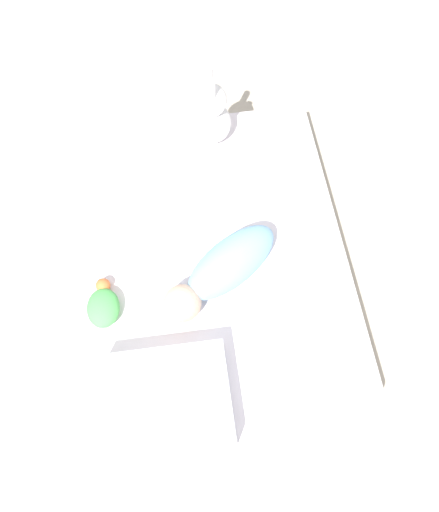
# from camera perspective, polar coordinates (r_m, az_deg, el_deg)

# --- Properties ---
(ground_plane) EXTENTS (12.00, 12.00, 0.00)m
(ground_plane) POSITION_cam_1_polar(r_m,az_deg,el_deg) (2.04, -1.20, -2.58)
(ground_plane) COLOR #B2A893
(bed_mattress) EXTENTS (1.33, 1.01, 0.22)m
(bed_mattress) POSITION_cam_1_polar(r_m,az_deg,el_deg) (1.94, -1.26, -1.21)
(bed_mattress) COLOR white
(bed_mattress) RESTS_ON ground_plane
(swaddled_baby) EXTENTS (0.37, 0.45, 0.15)m
(swaddled_baby) POSITION_cam_1_polar(r_m,az_deg,el_deg) (1.73, 0.41, -1.50)
(swaddled_baby) COLOR #7FB7E5
(swaddled_baby) RESTS_ON bed_mattress
(pillow) EXTENTS (0.32, 0.40, 0.10)m
(pillow) POSITION_cam_1_polar(r_m,az_deg,el_deg) (1.62, -6.13, -16.19)
(pillow) COLOR white
(pillow) RESTS_ON bed_mattress
(bunny_plush) EXTENTS (0.17, 0.17, 0.34)m
(bunny_plush) POSITION_cam_1_polar(r_m,az_deg,el_deg) (2.06, -1.00, 15.80)
(bunny_plush) COLOR white
(bunny_plush) RESTS_ON bed_mattress
(turtle_plush) EXTENTS (0.19, 0.11, 0.07)m
(turtle_plush) POSITION_cam_1_polar(r_m,az_deg,el_deg) (1.77, -13.14, -5.51)
(turtle_plush) COLOR #51B756
(turtle_plush) RESTS_ON bed_mattress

